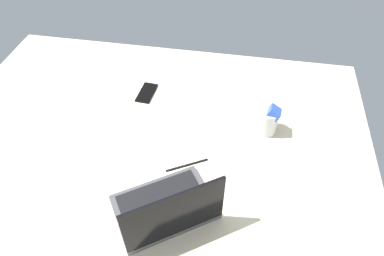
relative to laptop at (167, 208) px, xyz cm
name	(u,v)px	position (x,y,z in cm)	size (l,w,h in cm)	color
bed_mattress	(151,159)	(14.72, -30.29, -13.41)	(180.00, 140.00, 18.00)	beige
laptop	(167,208)	(0.00, 0.00, 0.00)	(40.22, 37.55, 23.00)	#4C4C51
snack_cup	(267,120)	(-31.89, -46.78, 1.56)	(9.57, 9.00, 13.92)	silver
cell_phone	(147,93)	(23.93, -61.31, -4.01)	(6.80, 14.00, 0.80)	black
charger_cable	(187,165)	(-2.68, -22.33, -4.11)	(17.00, 0.60, 0.60)	black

